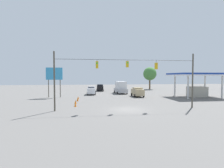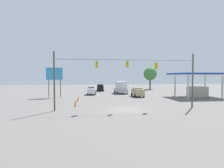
# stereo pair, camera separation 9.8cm
# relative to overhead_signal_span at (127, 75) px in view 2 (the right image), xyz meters

# --- Properties ---
(ground_plane) EXTENTS (140.00, 140.00, 0.00)m
(ground_plane) POSITION_rel_overhead_signal_span_xyz_m (-0.02, 0.21, -4.54)
(ground_plane) COLOR #605E5B
(overhead_signal_span) EXTENTS (18.92, 0.38, 7.54)m
(overhead_signal_span) POSITION_rel_overhead_signal_span_xyz_m (0.00, 0.00, 0.00)
(overhead_signal_span) COLOR #4C473D
(overhead_signal_span) RESTS_ON ground_plane
(box_truck_silver_oncoming_deep) EXTENTS (2.79, 6.26, 3.07)m
(box_truck_silver_oncoming_deep) POSITION_rel_overhead_signal_span_xyz_m (-3.13, -21.42, -3.04)
(box_truck_silver_oncoming_deep) COLOR #A8AAB2
(box_truck_silver_oncoming_deep) RESTS_ON ground_plane
(sedan_black_withflow_deep) EXTENTS (2.26, 4.25, 1.98)m
(sedan_black_withflow_deep) POSITION_rel_overhead_signal_span_xyz_m (1.66, -29.33, -3.51)
(sedan_black_withflow_deep) COLOR black
(sedan_black_withflow_deep) RESTS_ON ground_plane
(sedan_tan_oncoming_far) EXTENTS (2.12, 4.22, 1.99)m
(sedan_tan_oncoming_far) POSITION_rel_overhead_signal_span_xyz_m (-5.44, -13.93, -3.51)
(sedan_tan_oncoming_far) COLOR tan
(sedan_tan_oncoming_far) RESTS_ON ground_plane
(sedan_white_withflow_far) EXTENTS (2.20, 4.12, 2.01)m
(sedan_white_withflow_far) POSITION_rel_overhead_signal_span_xyz_m (4.38, -19.54, -3.50)
(sedan_white_withflow_far) COLOR silver
(sedan_white_withflow_far) RESTS_ON ground_plane
(traffic_cone_nearest) EXTENTS (0.34, 0.34, 0.59)m
(traffic_cone_nearest) POSITION_rel_overhead_signal_span_xyz_m (6.99, -2.89, -4.25)
(traffic_cone_nearest) COLOR orange
(traffic_cone_nearest) RESTS_ON ground_plane
(traffic_cone_second) EXTENTS (0.34, 0.34, 0.59)m
(traffic_cone_second) POSITION_rel_overhead_signal_span_xyz_m (7.16, -5.76, -4.25)
(traffic_cone_second) COLOR orange
(traffic_cone_second) RESTS_ON ground_plane
(traffic_cone_third) EXTENTS (0.34, 0.34, 0.59)m
(traffic_cone_third) POSITION_rel_overhead_signal_span_xyz_m (7.01, -8.56, -4.25)
(traffic_cone_third) COLOR orange
(traffic_cone_third) RESTS_ON ground_plane
(traffic_cone_fourth) EXTENTS (0.34, 0.34, 0.59)m
(traffic_cone_fourth) POSITION_rel_overhead_signal_span_xyz_m (7.06, -11.12, -4.25)
(traffic_cone_fourth) COLOR orange
(traffic_cone_fourth) RESTS_ON ground_plane
(gas_station) EXTENTS (10.64, 7.62, 5.10)m
(gas_station) POSITION_rel_overhead_signal_span_xyz_m (-17.92, -11.70, -0.83)
(gas_station) COLOR navy
(gas_station) RESTS_ON ground_plane
(roadside_billboard) EXTENTS (3.36, 0.16, 6.22)m
(roadside_billboard) POSITION_rel_overhead_signal_span_xyz_m (12.14, -15.00, -0.08)
(roadside_billboard) COLOR #4C473D
(roadside_billboard) RESTS_ON ground_plane
(tree_horizon_left) EXTENTS (4.50, 4.50, 7.53)m
(tree_horizon_left) POSITION_rel_overhead_signal_span_xyz_m (-15.83, -34.94, 0.70)
(tree_horizon_left) COLOR #4C3823
(tree_horizon_left) RESTS_ON ground_plane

